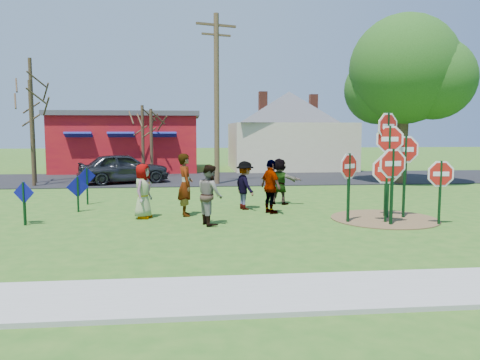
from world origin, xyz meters
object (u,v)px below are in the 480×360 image
object	(u,v)px
stop_sign_c	(389,150)
suv	(124,168)
person_a	(143,191)
stop_sign_d	(405,156)
stop_sign_b	(387,137)
person_b	(185,185)
stop_sign_a	(392,170)
utility_pole	(217,96)
leafy_tree	(407,75)

from	to	relation	value
stop_sign_c	suv	xyz separation A→B (m)	(-9.37, 10.47, -1.29)
person_a	stop_sign_d	bearing A→B (deg)	-78.90
stop_sign_b	suv	distance (m)	14.03
stop_sign_c	person_b	xyz separation A→B (m)	(-6.15, 1.10, -1.11)
stop_sign_a	stop_sign_d	size ratio (longest dim) A/B	0.87
person_a	person_b	xyz separation A→B (m)	(1.29, 0.29, 0.15)
stop_sign_a	stop_sign_b	distance (m)	1.54
suv	utility_pole	distance (m)	5.95
person_a	utility_pole	bearing A→B (deg)	-0.17
stop_sign_c	person_a	world-z (taller)	stop_sign_c
stop_sign_b	person_a	distance (m)	7.64
person_b	leafy_tree	world-z (taller)	leafy_tree
leafy_tree	stop_sign_d	bearing A→B (deg)	-115.04
suv	utility_pole	size ratio (longest dim) A/B	0.54
stop_sign_c	leafy_tree	bearing A→B (deg)	81.56
stop_sign_d	person_a	bearing A→B (deg)	175.00
person_a	suv	world-z (taller)	person_a
stop_sign_a	suv	bearing A→B (deg)	118.92
stop_sign_b	person_b	bearing A→B (deg)	146.09
stop_sign_d	stop_sign_c	bearing A→B (deg)	-179.77
stop_sign_d	stop_sign_a	bearing A→B (deg)	-128.65
person_a	leafy_tree	xyz separation A→B (m)	(12.15, 8.18, 4.57)
stop_sign_a	leafy_tree	distance (m)	11.86
stop_sign_a	stop_sign_b	bearing A→B (deg)	64.80
person_a	suv	bearing A→B (deg)	28.28
stop_sign_c	leafy_tree	distance (m)	10.68
stop_sign_b	stop_sign_a	bearing A→B (deg)	-131.35
stop_sign_c	person_b	world-z (taller)	stop_sign_c
stop_sign_a	person_b	distance (m)	6.22
utility_pole	person_b	bearing A→B (deg)	-99.63
person_b	stop_sign_a	bearing A→B (deg)	-118.62
stop_sign_a	suv	size ratio (longest dim) A/B	0.52
stop_sign_b	person_b	xyz separation A→B (m)	(-6.15, 0.93, -1.49)
stop_sign_a	suv	distance (m)	14.65
utility_pole	person_a	bearing A→B (deg)	-107.15
person_b	stop_sign_c	bearing A→B (deg)	-108.59
person_b	suv	distance (m)	9.91
person_b	utility_pole	size ratio (longest dim) A/B	0.24
stop_sign_c	suv	size ratio (longest dim) A/B	0.67
person_b	person_a	bearing A→B (deg)	94.32
person_a	utility_pole	world-z (taller)	utility_pole
stop_sign_a	leafy_tree	size ratio (longest dim) A/B	0.28
stop_sign_b	suv	size ratio (longest dim) A/B	0.75
stop_sign_c	utility_pole	world-z (taller)	utility_pole
stop_sign_a	person_b	xyz separation A→B (m)	(-5.81, 2.14, -0.60)
stop_sign_d	utility_pole	size ratio (longest dim) A/B	0.32
stop_sign_d	person_b	size ratio (longest dim) A/B	1.36
suv	person_a	bearing A→B (deg)	173.11
stop_sign_a	suv	xyz separation A→B (m)	(-9.03, 11.51, -0.78)
person_a	person_b	distance (m)	1.33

